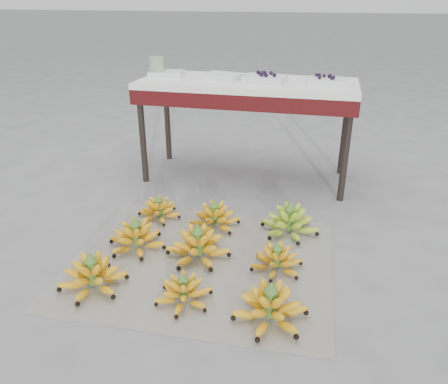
% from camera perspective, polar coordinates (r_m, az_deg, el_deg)
% --- Properties ---
extents(ground, '(60.00, 60.00, 0.00)m').
position_cam_1_polar(ground, '(2.25, -4.47, -7.80)').
color(ground, slate).
rests_on(ground, ground).
extents(newspaper_mat, '(1.29, 1.09, 0.01)m').
position_cam_1_polar(newspaper_mat, '(2.17, -2.89, -8.96)').
color(newspaper_mat, silver).
rests_on(newspaper_mat, ground).
extents(bunch_front_left, '(0.35, 0.35, 0.18)m').
position_cam_1_polar(bunch_front_left, '(2.04, -16.78, -10.41)').
color(bunch_front_left, yellow).
rests_on(bunch_front_left, newspaper_mat).
extents(bunch_front_center, '(0.31, 0.31, 0.15)m').
position_cam_1_polar(bunch_front_center, '(1.89, -5.29, -12.85)').
color(bunch_front_center, yellow).
rests_on(bunch_front_center, newspaper_mat).
extents(bunch_front_right, '(0.34, 0.34, 0.18)m').
position_cam_1_polar(bunch_front_right, '(1.80, 6.07, -14.71)').
color(bunch_front_right, yellow).
rests_on(bunch_front_right, newspaper_mat).
extents(bunch_mid_left, '(0.31, 0.31, 0.18)m').
position_cam_1_polar(bunch_mid_left, '(2.28, -11.32, -5.86)').
color(bunch_mid_left, yellow).
rests_on(bunch_mid_left, newspaper_mat).
extents(bunch_mid_center, '(0.33, 0.33, 0.19)m').
position_cam_1_polar(bunch_mid_center, '(2.16, -3.41, -7.08)').
color(bunch_mid_center, yellow).
rests_on(bunch_mid_center, newspaper_mat).
extents(bunch_mid_right, '(0.26, 0.26, 0.15)m').
position_cam_1_polar(bunch_mid_right, '(2.09, 6.91, -8.85)').
color(bunch_mid_right, yellow).
rests_on(bunch_mid_right, newspaper_mat).
extents(bunch_back_left, '(0.32, 0.32, 0.15)m').
position_cam_1_polar(bunch_back_left, '(2.55, -8.52, -2.36)').
color(bunch_back_left, yellow).
rests_on(bunch_back_left, newspaper_mat).
extents(bunch_back_center, '(0.30, 0.30, 0.17)m').
position_cam_1_polar(bunch_back_center, '(2.43, -1.24, -3.34)').
color(bunch_back_center, yellow).
rests_on(bunch_back_center, newspaper_mat).
extents(bunch_back_right, '(0.39, 0.39, 0.19)m').
position_cam_1_polar(bunch_back_right, '(2.39, 8.58, -3.93)').
color(bunch_back_right, '#7DBB20').
rests_on(bunch_back_right, newspaper_mat).
extents(vendor_table, '(1.42, 0.57, 0.68)m').
position_cam_1_polar(vendor_table, '(2.95, 3.01, 12.84)').
color(vendor_table, black).
rests_on(vendor_table, ground).
extents(tray_far_left, '(0.24, 0.19, 0.04)m').
position_cam_1_polar(tray_far_left, '(3.11, -7.54, 15.08)').
color(tray_far_left, silver).
rests_on(tray_far_left, vendor_table).
extents(tray_left, '(0.27, 0.23, 0.04)m').
position_cam_1_polar(tray_left, '(2.98, -0.15, 14.87)').
color(tray_left, silver).
rests_on(tray_left, vendor_table).
extents(tray_right, '(0.28, 0.21, 0.07)m').
position_cam_1_polar(tray_right, '(2.89, 5.32, 14.53)').
color(tray_right, silver).
rests_on(tray_right, vendor_table).
extents(tray_far_right, '(0.23, 0.17, 0.06)m').
position_cam_1_polar(tray_far_right, '(2.88, 13.30, 13.93)').
color(tray_far_right, silver).
rests_on(tray_far_right, vendor_table).
extents(glass_jar, '(0.11, 0.11, 0.13)m').
position_cam_1_polar(glass_jar, '(3.11, -8.77, 15.87)').
color(glass_jar, beige).
rests_on(glass_jar, vendor_table).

